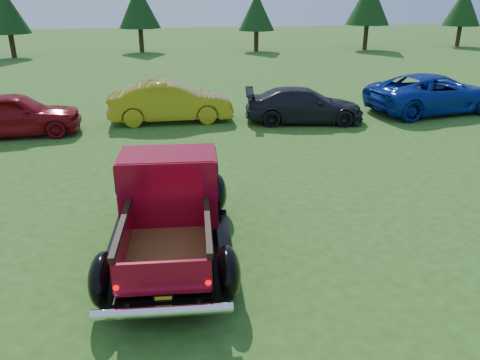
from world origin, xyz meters
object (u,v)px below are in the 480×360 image
at_px(tree_far_east, 463,7).
at_px(show_car_yellow, 170,102).
at_px(show_car_red, 14,114).
at_px(tree_west, 7,12).
at_px(show_car_blue, 434,93).
at_px(tree_mid_left, 139,6).
at_px(tree_east, 369,2).
at_px(tree_mid_right, 257,12).
at_px(pickup_truck, 170,201).
at_px(show_car_grey, 304,105).

relative_size(tree_far_east, show_car_yellow, 1.11).
bearing_deg(show_car_yellow, show_car_red, 100.75).
distance_m(tree_west, tree_far_east, 36.03).
distance_m(tree_far_east, show_car_blue, 27.06).
height_order(tree_west, show_car_blue, tree_west).
xyz_separation_m(tree_mid_left, tree_east, (18.00, -1.50, 0.27)).
distance_m(tree_mid_right, show_car_blue, 21.80).
xyz_separation_m(tree_west, show_car_red, (5.50, -21.20, -2.41)).
bearing_deg(tree_mid_right, pickup_truck, -104.51).
xyz_separation_m(tree_mid_left, tree_mid_right, (9.00, -1.00, -0.41)).
xyz_separation_m(show_car_red, show_car_grey, (9.65, 0.05, -0.09)).
bearing_deg(tree_east, tree_mid_left, 175.24).
xyz_separation_m(tree_east, pickup_truck, (-16.80, -29.65, -2.83)).
relative_size(tree_east, show_car_red, 1.32).
bearing_deg(show_car_grey, tree_east, -19.09).
bearing_deg(tree_east, show_car_blue, -107.17).
distance_m(tree_mid_right, show_car_yellow, 22.65).
bearing_deg(tree_far_east, pickup_truck, -130.09).
distance_m(tree_mid_right, tree_east, 9.04).
relative_size(tree_mid_left, show_car_yellow, 1.16).
relative_size(tree_west, show_car_blue, 0.88).
xyz_separation_m(show_car_red, show_car_yellow, (5.00, 0.94, 0.01)).
bearing_deg(show_car_blue, tree_mid_left, 17.74).
bearing_deg(tree_far_east, tree_mid_left, 178.94).
height_order(pickup_truck, show_car_yellow, pickup_truck).
relative_size(tree_west, show_car_red, 1.13).
distance_m(tree_far_east, show_car_yellow, 33.62).
bearing_deg(tree_east, tree_west, -178.94).
bearing_deg(tree_west, tree_east, 1.06).
distance_m(tree_mid_left, show_car_red, 23.62).
height_order(tree_mid_left, tree_east, tree_east).
distance_m(tree_east, tree_far_east, 9.06).
height_order(tree_west, pickup_truck, tree_west).
xyz_separation_m(tree_west, pickup_truck, (10.20, -29.15, -2.29)).
bearing_deg(show_car_yellow, tree_far_east, -49.48).
bearing_deg(tree_far_east, show_car_blue, -125.11).
bearing_deg(tree_west, pickup_truck, -70.72).
xyz_separation_m(tree_far_east, show_car_blue, (-15.50, -22.04, -2.52)).
distance_m(tree_east, show_car_blue, 22.22).
bearing_deg(show_car_yellow, tree_mid_right, -19.39).
relative_size(pickup_truck, show_car_yellow, 1.11).
xyz_separation_m(tree_mid_right, tree_east, (9.00, -0.50, 0.68)).
distance_m(tree_west, pickup_truck, 30.97).
bearing_deg(tree_east, show_car_grey, -118.70).
bearing_deg(tree_east, show_car_red, -134.73).
bearing_deg(tree_west, show_car_blue, -45.06).
xyz_separation_m(tree_far_east, show_car_yellow, (-25.50, -21.76, -2.53)).
distance_m(tree_mid_right, show_car_grey, 22.46).
xyz_separation_m(tree_far_east, show_car_red, (-30.50, -22.70, -2.55)).
distance_m(pickup_truck, show_car_blue, 13.43).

